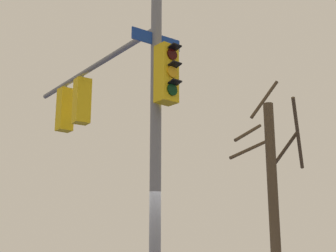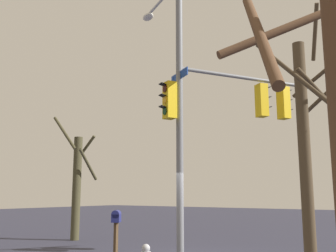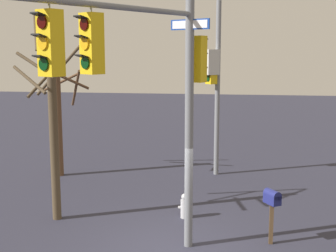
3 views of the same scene
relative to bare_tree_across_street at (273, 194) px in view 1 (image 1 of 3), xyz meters
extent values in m
cylinder|color=slate|center=(3.98, -1.34, 1.57)|extent=(0.21, 0.21, 8.80)
cylinder|color=slate|center=(2.63, -3.62, 2.82)|extent=(2.80, 4.62, 0.12)
cube|color=yellow|center=(2.43, -3.95, 2.12)|extent=(0.47, 0.45, 1.10)
cylinder|color=#2F0403|center=(2.34, -4.09, 2.46)|extent=(0.20, 0.15, 0.22)
cube|color=black|center=(2.30, -4.15, 2.58)|extent=(0.26, 0.25, 0.06)
cylinder|color=#F2A814|center=(2.34, -4.09, 2.12)|extent=(0.20, 0.15, 0.22)
cube|color=black|center=(2.30, -4.15, 2.24)|extent=(0.26, 0.25, 0.06)
cylinder|color=black|center=(2.34, -4.09, 1.78)|extent=(0.20, 0.15, 0.22)
cube|color=black|center=(2.30, -4.15, 1.90)|extent=(0.26, 0.25, 0.06)
cylinder|color=slate|center=(2.43, -3.95, 2.75)|extent=(0.04, 0.04, 0.15)
cube|color=yellow|center=(1.97, -4.74, 2.12)|extent=(0.46, 0.44, 1.10)
cylinder|color=#2F0403|center=(1.89, -4.89, 2.46)|extent=(0.21, 0.13, 0.22)
cube|color=black|center=(1.85, -4.95, 2.58)|extent=(0.26, 0.24, 0.06)
cylinder|color=#F2A814|center=(1.89, -4.89, 2.12)|extent=(0.21, 0.13, 0.22)
cube|color=black|center=(1.85, -4.95, 2.24)|extent=(0.26, 0.24, 0.06)
cylinder|color=black|center=(1.89, -4.89, 1.78)|extent=(0.21, 0.13, 0.22)
cube|color=black|center=(1.85, -4.95, 1.90)|extent=(0.26, 0.24, 0.06)
cylinder|color=slate|center=(1.97, -4.74, 2.75)|extent=(0.04, 0.04, 0.15)
cube|color=yellow|center=(4.14, -1.06, 1.79)|extent=(0.46, 0.43, 1.10)
cylinder|color=#2F0403|center=(4.22, -0.91, 2.13)|extent=(0.21, 0.13, 0.22)
cube|color=black|center=(4.25, -0.84, 2.25)|extent=(0.26, 0.24, 0.06)
cylinder|color=#F2A814|center=(4.22, -0.91, 1.79)|extent=(0.21, 0.13, 0.22)
cube|color=black|center=(4.25, -0.84, 1.91)|extent=(0.26, 0.24, 0.06)
cylinder|color=black|center=(4.22, -0.91, 1.45)|extent=(0.21, 0.13, 0.22)
cube|color=black|center=(4.25, -0.84, 1.57)|extent=(0.26, 0.24, 0.06)
cube|color=navy|center=(3.98, -1.34, 2.59)|extent=(0.95, 0.60, 0.24)
cube|color=white|center=(3.97, -1.35, 2.59)|extent=(0.86, 0.53, 0.18)
cylinder|color=#4C3E2B|center=(0.04, 0.00, -0.27)|extent=(0.25, 0.25, 5.10)
cylinder|color=#4C3E2B|center=(0.00, 0.68, 1.44)|extent=(1.42, 0.16, 1.51)
cylinder|color=#4C3E2B|center=(-0.34, -0.58, 1.23)|extent=(1.25, 0.85, 0.71)
cylinder|color=#4C3E2B|center=(-0.36, 0.26, 1.11)|extent=(0.62, 0.89, 0.86)
cylinder|color=#4C3E2B|center=(-0.29, -0.15, 2.50)|extent=(0.42, 0.76, 1.05)
cylinder|color=#4C3E2B|center=(-0.16, -0.58, 1.62)|extent=(1.23, 0.48, 0.69)
camera|label=1|loc=(11.91, 2.20, -1.38)|focal=52.41mm
camera|label=2|loc=(-2.23, 8.16, -0.92)|focal=41.76mm
camera|label=3|loc=(4.98, -12.21, 2.02)|focal=49.46mm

